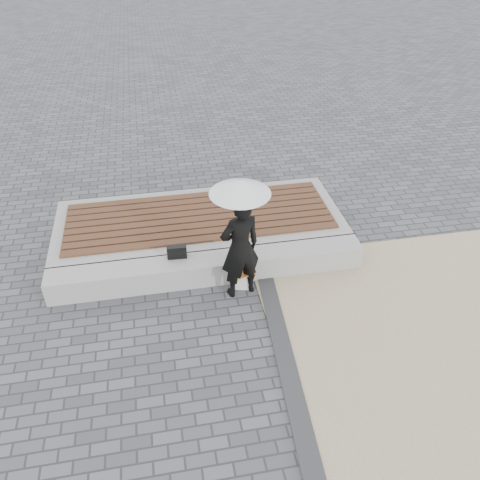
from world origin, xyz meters
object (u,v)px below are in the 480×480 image
handbag (177,252)px  canvas_tote (242,279)px  parasol (240,187)px  woman (240,248)px  seating_ledge (209,268)px

handbag → canvas_tote: 1.10m
parasol → woman: bearing=0.0°
seating_ledge → woman: size_ratio=2.91×
parasol → seating_ledge: bearing=135.1°
woman → canvas_tote: bearing=-129.2°
woman → canvas_tote: woman is taller
woman → canvas_tote: size_ratio=5.01×
seating_ledge → woman: 0.89m
woman → handbag: size_ratio=5.60×
canvas_tote → handbag: bearing=166.1°
seating_ledge → woman: (0.42, -0.42, 0.66)m
parasol → handbag: size_ratio=3.54×
woman → handbag: (-0.90, 0.54, -0.35)m
handbag → canvas_tote: size_ratio=0.89×
parasol → canvas_tote: 1.72m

